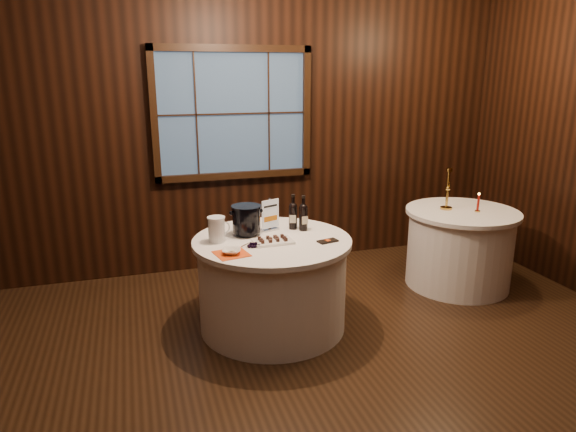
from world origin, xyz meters
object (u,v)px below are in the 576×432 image
object	(u,v)px
port_bottle_right	(303,215)
chocolate_box	(328,241)
brass_candlestick	(447,195)
side_table	(459,247)
glass_pitcher	(217,229)
sign_stand	(270,220)
red_candle	(478,204)
cracker_bowl	(231,251)
main_table	(272,283)
grape_bunch	(253,245)
chocolate_plate	(273,240)
port_bottle_left	(293,214)
ice_bucket	(246,220)

from	to	relation	value
port_bottle_right	chocolate_box	xyz separation A→B (m)	(0.08, -0.35, -0.12)
port_bottle_right	brass_candlestick	world-z (taller)	brass_candlestick
side_table	brass_candlestick	bearing A→B (deg)	146.70
glass_pitcher	brass_candlestick	distance (m)	2.33
sign_stand	red_candle	world-z (taller)	sign_stand
port_bottle_right	glass_pitcher	size ratio (longest dim) A/B	1.49
cracker_bowl	sign_stand	bearing A→B (deg)	48.60
glass_pitcher	main_table	bearing A→B (deg)	-20.35
main_table	sign_stand	world-z (taller)	sign_stand
main_table	chocolate_box	world-z (taller)	chocolate_box
grape_bunch	chocolate_plate	bearing A→B (deg)	18.41
sign_stand	grape_bunch	bearing A→B (deg)	-142.94
side_table	sign_stand	bearing A→B (deg)	-177.80
port_bottle_left	cracker_bowl	distance (m)	0.79
chocolate_box	port_bottle_left	bearing A→B (deg)	98.06
grape_bunch	glass_pitcher	distance (m)	0.33
side_table	ice_bucket	distance (m)	2.24
chocolate_plate	chocolate_box	xyz separation A→B (m)	(0.42, -0.11, -0.01)
red_candle	chocolate_box	bearing A→B (deg)	-166.28
chocolate_box	cracker_bowl	world-z (taller)	cracker_bowl
sign_stand	port_bottle_left	bearing A→B (deg)	-25.74
port_bottle_left	chocolate_box	size ratio (longest dim) A/B	1.89
sign_stand	ice_bucket	world-z (taller)	sign_stand
main_table	ice_bucket	bearing A→B (deg)	137.22
chocolate_plate	glass_pitcher	world-z (taller)	glass_pitcher
port_bottle_right	brass_candlestick	size ratio (longest dim) A/B	0.75
main_table	port_bottle_left	xyz separation A→B (m)	(0.24, 0.21, 0.51)
ice_bucket	glass_pitcher	world-z (taller)	ice_bucket
main_table	red_candle	distance (m)	2.16
chocolate_plate	main_table	bearing A→B (deg)	79.16
side_table	cracker_bowl	bearing A→B (deg)	-166.84
grape_bunch	red_candle	xyz separation A→B (m)	(2.29, 0.36, 0.06)
side_table	brass_candlestick	size ratio (longest dim) A/B	2.67
brass_candlestick	ice_bucket	bearing A→B (deg)	-173.68
side_table	port_bottle_right	world-z (taller)	port_bottle_right
side_table	cracker_bowl	size ratio (longest dim) A/B	7.82
cracker_bowl	brass_candlestick	size ratio (longest dim) A/B	0.34
port_bottle_right	ice_bucket	distance (m)	0.49
glass_pitcher	sign_stand	bearing A→B (deg)	6.57
cracker_bowl	ice_bucket	bearing A→B (deg)	63.35
chocolate_plate	red_candle	bearing A→B (deg)	8.10
main_table	side_table	bearing A→B (deg)	8.53
brass_candlestick	red_candle	bearing A→B (deg)	-37.49
main_table	red_candle	xyz separation A→B (m)	(2.10, 0.21, 0.46)
sign_stand	cracker_bowl	size ratio (longest dim) A/B	2.00
main_table	brass_candlestick	bearing A→B (deg)	11.65
side_table	ice_bucket	xyz separation A→B (m)	(-2.17, -0.14, 0.51)
side_table	glass_pitcher	xyz separation A→B (m)	(-2.43, -0.24, 0.48)
main_table	red_candle	size ratio (longest dim) A/B	6.85
chocolate_plate	glass_pitcher	distance (m)	0.45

